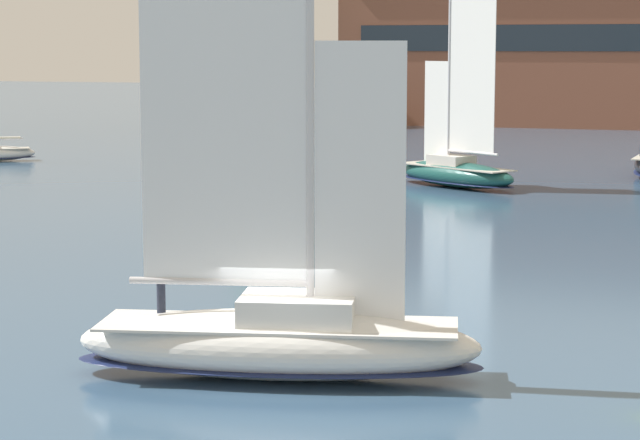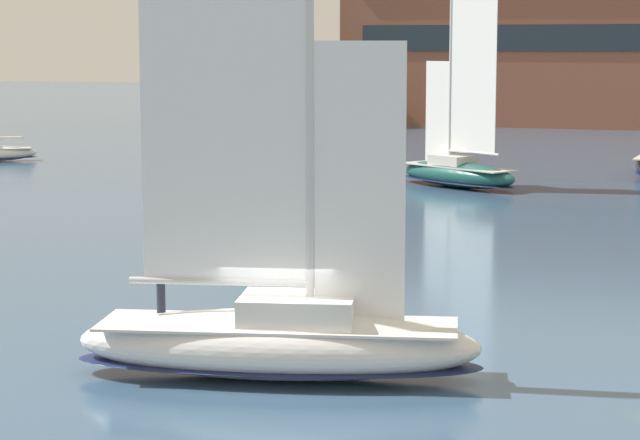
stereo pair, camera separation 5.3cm
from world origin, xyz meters
name	(u,v)px [view 1 (the left image)]	position (x,y,z in m)	size (l,w,h in m)	color
ground_plane	(278,378)	(0.00, 0.00, 0.00)	(400.00, 400.00, 0.00)	#385675
waterfront_building	(591,42)	(-3.24, 93.57, 7.69)	(46.13, 15.33, 15.31)	brown
tree_shore_center	(264,10)	(-31.58, 82.53, 10.57)	(7.34, 7.34, 15.10)	#4C3828
sailboat_main	(278,334)	(0.01, 0.00, 1.01)	(9.50, 4.44, 12.60)	white
sailboat_moored_mid_channel	(456,170)	(-4.16, 38.53, 0.90)	(7.92, 6.30, 11.03)	#194C47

